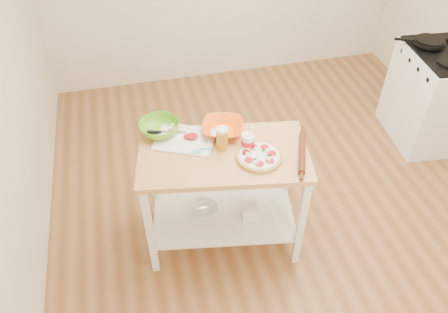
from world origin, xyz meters
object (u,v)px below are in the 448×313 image
(prep_island, at_px, (223,179))
(shelf_bin, at_px, (250,211))
(gas_stove, at_px, (436,96))
(rolling_pin, at_px, (302,152))
(cutting_board, at_px, (185,139))
(beer_pint, at_px, (222,138))
(orange_bowl, at_px, (223,128))
(pizza, at_px, (259,156))
(skillet, at_px, (428,42))
(green_bowl, at_px, (159,128))
(spatula, at_px, (202,150))
(shelf_glass_bowl, at_px, (205,210))
(knife, at_px, (161,132))
(yogurt_tub, at_px, (248,141))

(prep_island, bearing_deg, shelf_bin, -17.66)
(gas_stove, bearing_deg, rolling_pin, -146.85)
(cutting_board, height_order, beer_pint, beer_pint)
(orange_bowl, bearing_deg, prep_island, -102.38)
(pizza, height_order, cutting_board, pizza)
(skillet, distance_m, green_bowl, 2.60)
(skillet, height_order, pizza, skillet)
(spatula, distance_m, orange_bowl, 0.25)
(shelf_bin, bearing_deg, skillet, 27.32)
(green_bowl, bearing_deg, gas_stove, 9.82)
(shelf_bin, bearing_deg, cutting_board, 148.17)
(gas_stove, xyz_separation_m, beer_pint, (-2.28, -0.73, 0.51))
(spatula, height_order, shelf_bin, spatula)
(spatula, bearing_deg, cutting_board, 128.86)
(prep_island, height_order, shelf_glass_bowl, prep_island)
(cutting_board, bearing_deg, skillet, 42.48)
(knife, xyz_separation_m, orange_bowl, (0.43, -0.08, 0.02))
(orange_bowl, bearing_deg, beer_pint, -104.97)
(green_bowl, height_order, yogurt_tub, yogurt_tub)
(knife, height_order, rolling_pin, rolling_pin)
(yogurt_tub, bearing_deg, prep_island, -175.89)
(knife, distance_m, shelf_glass_bowl, 0.71)
(cutting_board, xyz_separation_m, shelf_bin, (0.42, -0.26, -0.59))
(spatula, bearing_deg, knife, 142.82)
(spatula, bearing_deg, beer_pint, 12.84)
(shelf_bin, bearing_deg, yogurt_tub, 106.09)
(knife, bearing_deg, yogurt_tub, -9.92)
(yogurt_tub, bearing_deg, rolling_pin, -25.70)
(knife, bearing_deg, orange_bowl, 6.63)
(cutting_board, xyz_separation_m, spatula, (0.09, -0.15, 0.01))
(orange_bowl, height_order, yogurt_tub, yogurt_tub)
(gas_stove, distance_m, yogurt_tub, 2.30)
(green_bowl, xyz_separation_m, beer_pint, (0.39, -0.26, 0.04))
(shelf_bin, bearing_deg, prep_island, 162.34)
(green_bowl, bearing_deg, yogurt_tub, -28.53)
(spatula, height_order, shelf_glass_bowl, spatula)
(rolling_pin, bearing_deg, cutting_board, 154.62)
(skillet, bearing_deg, rolling_pin, -121.38)
(green_bowl, xyz_separation_m, shelf_glass_bowl, (0.25, -0.25, -0.65))
(gas_stove, xyz_separation_m, pizza, (-2.07, -0.89, 0.44))
(rolling_pin, bearing_deg, knife, 153.19)
(knife, distance_m, yogurt_tub, 0.62)
(gas_stove, bearing_deg, cutting_board, -161.26)
(cutting_board, relative_size, green_bowl, 1.75)
(knife, bearing_deg, pizza, -16.80)
(beer_pint, xyz_separation_m, shelf_glass_bowl, (-0.14, 0.01, -0.69))
(knife, relative_size, shelf_glass_bowl, 1.32)
(spatula, relative_size, orange_bowl, 0.54)
(rolling_pin, xyz_separation_m, shelf_glass_bowl, (-0.63, 0.21, -0.63))
(shelf_glass_bowl, bearing_deg, beer_pint, -3.20)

